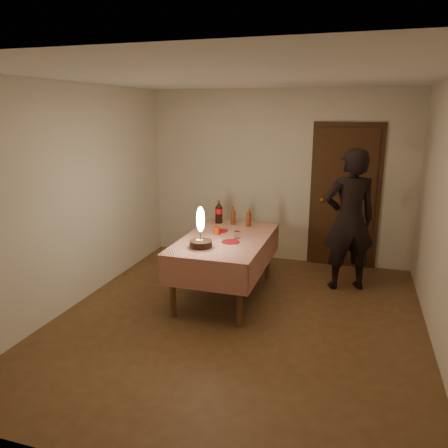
{
  "coord_description": "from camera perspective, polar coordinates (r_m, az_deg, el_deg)",
  "views": [
    {
      "loc": [
        1.16,
        -4.3,
        2.28
      ],
      "look_at": [
        -0.34,
        0.57,
        0.95
      ],
      "focal_mm": 35.0,
      "sensor_mm": 36.0,
      "label": 1
    }
  ],
  "objects": [
    {
      "name": "ground",
      "position": [
        5.0,
        1.84,
        -12.51
      ],
      "size": [
        4.0,
        4.5,
        0.01
      ],
      "primitive_type": "cube",
      "color": "brown",
      "rests_on": "ground"
    },
    {
      "name": "room_shell",
      "position": [
        4.56,
        2.68,
        6.71
      ],
      "size": [
        4.04,
        4.54,
        2.62
      ],
      "color": "beige",
      "rests_on": "ground"
    },
    {
      "name": "dining_table",
      "position": [
        5.4,
        0.16,
        -2.83
      ],
      "size": [
        1.02,
        1.72,
        0.76
      ],
      "color": "brown",
      "rests_on": "ground"
    },
    {
      "name": "birthday_cake",
      "position": [
        4.95,
        -3.05,
        -1.69
      ],
      "size": [
        0.32,
        0.32,
        0.48
      ],
      "color": "white",
      "rests_on": "dining_table"
    },
    {
      "name": "red_plate",
      "position": [
        5.18,
        0.89,
        -2.34
      ],
      "size": [
        0.22,
        0.22,
        0.01
      ],
      "primitive_type": "cylinder",
      "color": "#AC0B12",
      "rests_on": "dining_table"
    },
    {
      "name": "red_cup",
      "position": [
        5.48,
        -0.93,
        -0.89
      ],
      "size": [
        0.08,
        0.08,
        0.1
      ],
      "primitive_type": "cylinder",
      "color": "#B0290C",
      "rests_on": "dining_table"
    },
    {
      "name": "clear_cup",
      "position": [
        5.32,
        1.71,
        -1.42
      ],
      "size": [
        0.07,
        0.07,
        0.09
      ],
      "primitive_type": "cylinder",
      "color": "silver",
      "rests_on": "dining_table"
    },
    {
      "name": "napkin_stack",
      "position": [
        5.62,
        -0.46,
        -0.92
      ],
      "size": [
        0.15,
        0.15,
        0.02
      ],
      "primitive_type": "cube",
      "color": "#AD1315",
      "rests_on": "dining_table"
    },
    {
      "name": "cola_bottle",
      "position": [
        6.03,
        -0.68,
        1.56
      ],
      "size": [
        0.1,
        0.1,
        0.32
      ],
      "color": "black",
      "rests_on": "dining_table"
    },
    {
      "name": "amber_bottle_left",
      "position": [
        5.96,
        1.19,
        1.06
      ],
      "size": [
        0.06,
        0.06,
        0.26
      ],
      "color": "#612910",
      "rests_on": "dining_table"
    },
    {
      "name": "amber_bottle_right",
      "position": [
        5.86,
        3.24,
        0.79
      ],
      "size": [
        0.06,
        0.06,
        0.26
      ],
      "color": "#612910",
      "rests_on": "dining_table"
    },
    {
      "name": "photographer",
      "position": [
        5.8,
        16.03,
        0.51
      ],
      "size": [
        0.78,
        0.65,
        1.84
      ],
      "color": "black",
      "rests_on": "ground"
    }
  ]
}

